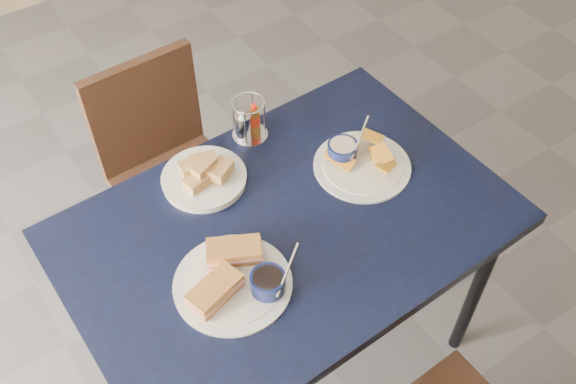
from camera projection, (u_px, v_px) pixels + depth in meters
ground at (283, 306)px, 2.44m from camera, size 6.00×6.00×0.00m
dining_table at (287, 237)px, 1.81m from camera, size 1.22×0.84×0.75m
chair_far at (165, 157)px, 2.28m from camera, size 0.41×0.39×0.85m
sandwich_plate at (236, 277)px, 1.61m from camera, size 0.32×0.30×0.12m
plantain_plate at (356, 160)px, 1.89m from camera, size 0.29×0.29×0.12m
bread_basket at (204, 176)px, 1.83m from camera, size 0.24×0.24×0.08m
condiment_caddy at (248, 122)px, 1.93m from camera, size 0.11×0.11×0.14m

